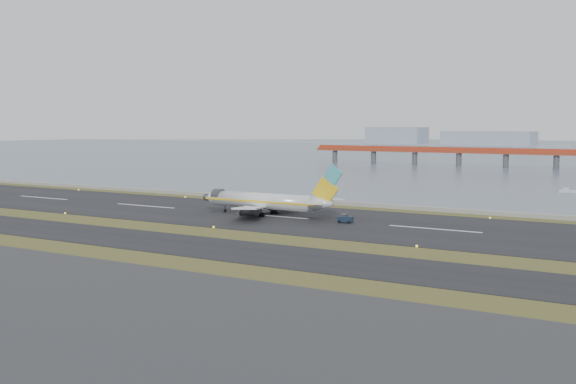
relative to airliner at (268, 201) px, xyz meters
name	(u,v)px	position (x,y,z in m)	size (l,w,h in m)	color
ground	(191,233)	(1.39, -30.27, -3.46)	(1000.00, 1000.00, 0.00)	#334017
taxiway_strip	(149,241)	(1.39, -42.27, -3.41)	(1000.00, 18.00, 0.10)	black
runway_strip	(272,216)	(1.39, -0.27, -3.41)	(1000.00, 45.00, 0.10)	black
seawall	(332,202)	(1.39, 29.73, -2.96)	(1000.00, 2.50, 1.00)	gray
red_pier	(557,154)	(21.39, 219.73, 3.82)	(260.00, 5.00, 10.20)	#AB371D
airliner	(268,201)	(0.00, 0.00, 0.00)	(38.52, 32.89, 12.80)	silver
pushback_tug	(345,219)	(21.41, -1.73, -2.47)	(3.44, 2.36, 2.03)	#122033
workboat_near	(570,191)	(49.87, 98.24, -2.94)	(6.95, 3.05, 1.63)	silver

